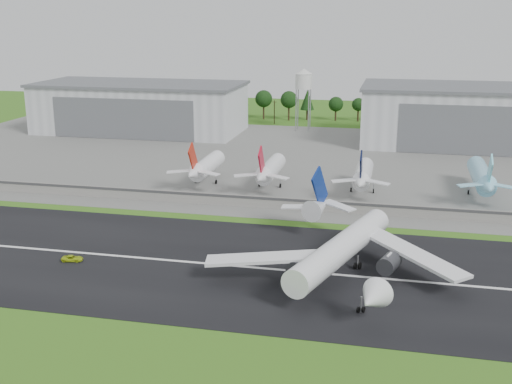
% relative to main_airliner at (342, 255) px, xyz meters
% --- Properties ---
extents(ground, '(600.00, 600.00, 0.00)m').
position_rel_main_airliner_xyz_m(ground, '(-29.73, -9.58, -4.89)').
color(ground, '#215F16').
rests_on(ground, ground).
extents(runway, '(320.00, 60.00, 0.10)m').
position_rel_main_airliner_xyz_m(runway, '(-29.73, 0.42, -4.84)').
color(runway, black).
rests_on(runway, ground).
extents(runway_centerline, '(220.00, 1.00, 0.02)m').
position_rel_main_airliner_xyz_m(runway_centerline, '(-29.73, 0.42, -4.78)').
color(runway_centerline, white).
rests_on(runway_centerline, runway).
extents(apron, '(320.00, 150.00, 0.10)m').
position_rel_main_airliner_xyz_m(apron, '(-29.73, 110.42, -4.84)').
color(apron, slate).
rests_on(apron, ground).
extents(blast_fence, '(240.00, 0.61, 3.50)m').
position_rel_main_airliner_xyz_m(blast_fence, '(-29.73, 45.40, -3.09)').
color(blast_fence, gray).
rests_on(blast_fence, ground).
extents(hangar_west, '(97.00, 44.00, 23.20)m').
position_rel_main_airliner_xyz_m(hangar_west, '(-109.73, 155.33, 6.74)').
color(hangar_west, silver).
rests_on(hangar_west, ground).
extents(hangar_east, '(102.00, 47.00, 25.20)m').
position_rel_main_airliner_xyz_m(hangar_east, '(45.27, 155.33, 7.73)').
color(hangar_east, silver).
rests_on(hangar_east, ground).
extents(water_tower, '(8.40, 8.40, 29.40)m').
position_rel_main_airliner_xyz_m(water_tower, '(-34.73, 175.42, 19.66)').
color(water_tower, '#99999E').
rests_on(water_tower, ground).
extents(utility_poles, '(230.00, 3.00, 12.00)m').
position_rel_main_airliner_xyz_m(utility_poles, '(-29.73, 190.42, -4.89)').
color(utility_poles, black).
rests_on(utility_poles, ground).
extents(treeline, '(320.00, 16.00, 22.00)m').
position_rel_main_airliner_xyz_m(treeline, '(-29.73, 205.42, -4.89)').
color(treeline, black).
rests_on(treeline, ground).
extents(main_airliner, '(54.58, 57.93, 18.17)m').
position_rel_main_airliner_xyz_m(main_airliner, '(0.00, 0.00, 0.00)').
color(main_airliner, white).
rests_on(main_airliner, runway).
extents(ground_vehicle, '(5.12, 3.10, 1.33)m').
position_rel_main_airliner_xyz_m(ground_vehicle, '(-60.57, -4.86, -4.13)').
color(ground_vehicle, '#AAC517').
rests_on(ground_vehicle, runway).
extents(parked_jet_red_a, '(7.36, 31.29, 16.53)m').
position_rel_main_airliner_xyz_m(parked_jet_red_a, '(-51.08, 66.96, 1.14)').
color(parked_jet_red_a, white).
rests_on(parked_jet_red_a, ground).
extents(parked_jet_red_b, '(7.36, 31.29, 16.54)m').
position_rel_main_airliner_xyz_m(parked_jet_red_b, '(-29.43, 66.96, 1.14)').
color(parked_jet_red_b, white).
rests_on(parked_jet_red_b, ground).
extents(parked_jet_navy, '(7.36, 31.29, 16.50)m').
position_rel_main_airliner_xyz_m(parked_jet_navy, '(0.33, 66.95, 1.11)').
color(parked_jet_navy, white).
rests_on(parked_jet_navy, ground).
extents(parked_jet_skyblue, '(7.36, 37.29, 16.74)m').
position_rel_main_airliner_xyz_m(parked_jet_skyblue, '(36.32, 71.99, 1.28)').
color(parked_jet_skyblue, '#90DAF9').
rests_on(parked_jet_skyblue, ground).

